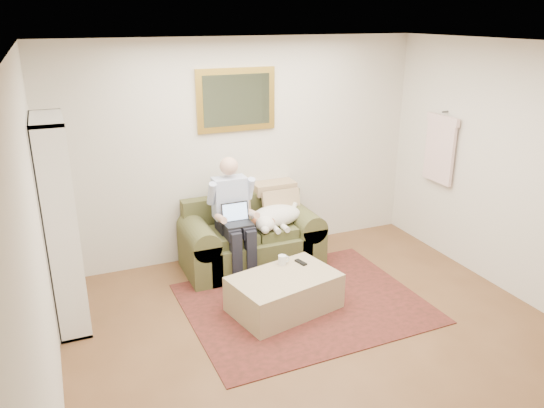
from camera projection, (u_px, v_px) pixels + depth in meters
room_shell at (328, 207)px, 4.45m from camera, size 4.51×5.00×2.61m
rug at (304, 303)px, 5.49m from camera, size 2.40×1.94×0.01m
sofa at (251, 243)px, 6.26m from camera, size 1.60×0.81×0.96m
seated_man at (235, 219)px, 5.91m from camera, size 0.53×0.75×1.34m
laptop at (237, 218)px, 5.84m from camera, size 0.31×0.25×0.22m
sleeping_dog at (276, 216)px, 6.18m from camera, size 0.66×0.41×0.24m
ottoman at (284, 293)px, 5.32m from camera, size 1.16×0.87×0.38m
coffee_mug at (282, 260)px, 5.48m from camera, size 0.08×0.08×0.10m
tv_remote at (301, 262)px, 5.52m from camera, size 0.09×0.16×0.02m
bookshelf at (61, 225)px, 4.87m from camera, size 0.28×0.80×2.00m
wall_mirror at (236, 100)px, 6.06m from camera, size 0.94×0.04×0.72m
hanging_shirt at (440, 145)px, 6.32m from camera, size 0.06×0.52×0.90m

